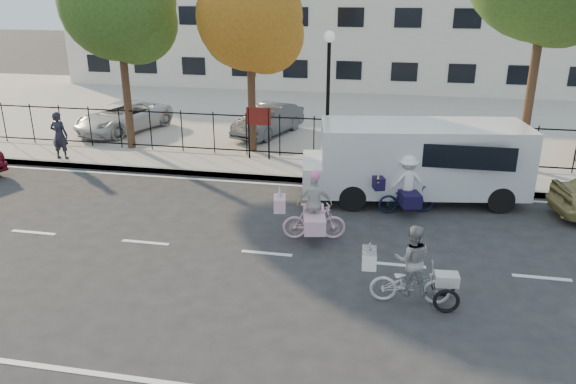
% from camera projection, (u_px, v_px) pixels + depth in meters
% --- Properties ---
extents(ground, '(120.00, 120.00, 0.00)m').
position_uv_depth(ground, '(267.00, 253.00, 12.98)').
color(ground, '#333334').
extents(road_markings, '(60.00, 9.52, 0.01)m').
position_uv_depth(road_markings, '(267.00, 253.00, 12.98)').
color(road_markings, silver).
rests_on(road_markings, ground).
extents(curb, '(60.00, 0.10, 0.15)m').
position_uv_depth(curb, '(303.00, 180.00, 17.60)').
color(curb, '#A8A399').
rests_on(curb, ground).
extents(sidewalk, '(60.00, 2.20, 0.15)m').
position_uv_depth(sidewalk, '(309.00, 170.00, 18.57)').
color(sidewalk, '#A8A399').
rests_on(sidewalk, ground).
extents(parking_lot, '(60.00, 15.60, 0.15)m').
position_uv_depth(parking_lot, '(338.00, 113.00, 26.75)').
color(parking_lot, '#A8A399').
rests_on(parking_lot, ground).
extents(iron_fence, '(58.00, 0.06, 1.50)m').
position_uv_depth(iron_fence, '(314.00, 137.00, 19.29)').
color(iron_fence, black).
rests_on(iron_fence, sidewalk).
extents(building, '(34.00, 10.00, 6.00)m').
position_uv_depth(building, '(357.00, 33.00, 34.94)').
color(building, silver).
rests_on(building, ground).
extents(lamppost, '(0.36, 0.36, 4.33)m').
position_uv_depth(lamppost, '(328.00, 75.00, 18.06)').
color(lamppost, black).
rests_on(lamppost, sidewalk).
extents(street_sign, '(0.85, 0.06, 1.80)m').
position_uv_depth(street_sign, '(259.00, 123.00, 19.08)').
color(street_sign, black).
rests_on(street_sign, sidewalk).
extents(zebra_trike, '(1.89, 0.74, 1.62)m').
position_uv_depth(zebra_trike, '(411.00, 273.00, 10.79)').
color(zebra_trike, silver).
rests_on(zebra_trike, ground).
extents(unicorn_bike, '(1.80, 1.28, 1.78)m').
position_uv_depth(unicorn_bike, '(313.00, 214.00, 13.50)').
color(unicorn_bike, '#FBBFCF').
rests_on(unicorn_bike, ground).
extents(bull_bike, '(1.79, 1.26, 1.61)m').
position_uv_depth(bull_bike, '(406.00, 190.00, 15.09)').
color(bull_bike, black).
rests_on(bull_bike, ground).
extents(white_van, '(6.49, 2.97, 2.21)m').
position_uv_depth(white_van, '(418.00, 158.00, 15.87)').
color(white_van, white).
rests_on(white_van, ground).
extents(pedestrian, '(0.62, 0.42, 1.65)m').
position_uv_depth(pedestrian, '(59.00, 135.00, 19.27)').
color(pedestrian, black).
rests_on(pedestrian, sidewalk).
extents(lot_car_b, '(3.25, 4.68, 1.19)m').
position_uv_depth(lot_car_b, '(123.00, 117.00, 22.98)').
color(lot_car_b, silver).
rests_on(lot_car_b, parking_lot).
extents(lot_car_c, '(2.39, 3.91, 1.22)m').
position_uv_depth(lot_car_c, '(268.00, 120.00, 22.44)').
color(lot_car_c, '#4A4B51').
rests_on(lot_car_c, parking_lot).
extents(tree_west, '(3.96, 3.96, 7.26)m').
position_uv_depth(tree_west, '(123.00, 8.00, 19.19)').
color(tree_west, '#442D1D').
rests_on(tree_west, ground).
extents(tree_mid, '(3.64, 3.62, 6.64)m').
position_uv_depth(tree_mid, '(254.00, 22.00, 18.95)').
color(tree_mid, '#442D1D').
rests_on(tree_mid, ground).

